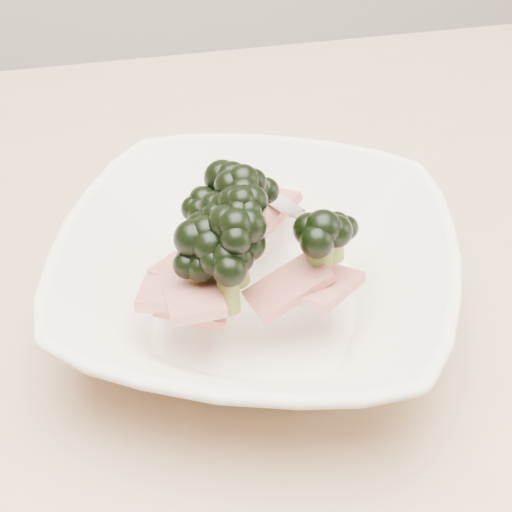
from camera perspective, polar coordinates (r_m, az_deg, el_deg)
dining_table at (r=0.61m, az=-1.07°, el=-8.75°), size 1.20×0.80×0.75m
broccoli_dish at (r=0.49m, az=-0.11°, el=-1.03°), size 0.35×0.35×0.12m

